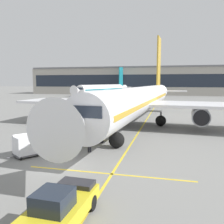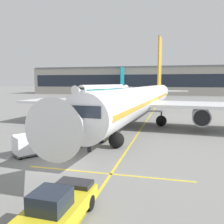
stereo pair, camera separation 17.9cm
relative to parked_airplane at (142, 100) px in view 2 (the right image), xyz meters
The scene contains 13 objects.
ground_plane 18.91m from the parked_airplane, 102.55° to the right, with size 600.00×600.00×0.00m, color slate.
parked_airplane is the anchor object (origin of this frame).
belt_loader 12.10m from the parked_airplane, 110.09° to the right, with size 4.15×5.18×2.64m.
baggage_cart_lead 15.68m from the parked_airplane, 115.30° to the right, with size 2.45×2.70×1.91m.
baggage_cart_second 18.51m from the parked_airplane, 115.46° to the right, with size 2.45×2.70×1.91m.
pushback_tug 25.17m from the parked_airplane, 91.33° to the right, with size 2.24×4.47×1.83m.
ground_crew_by_loader 15.59m from the parked_airplane, 112.33° to the right, with size 0.52×0.39×1.74m.
ground_crew_by_carts 14.68m from the parked_airplane, 101.93° to the right, with size 0.47×0.42×1.74m.
safety_cone_engine_keepout 7.09m from the parked_airplane, 166.57° to the right, with size 0.61×0.61×0.69m.
apron_guidance_line_lead_in 3.89m from the parked_airplane, 74.16° to the right, with size 0.20×110.00×0.01m.
apron_guidance_line_stop_bar 19.14m from the parked_airplane, 90.20° to the right, with size 12.00×0.20×0.01m.
terminal_building 90.78m from the parked_airplane, 92.40° to the left, with size 127.63×18.59×13.89m.
distant_airplane 67.10m from the parked_airplane, 110.33° to the left, with size 30.72×39.25×13.24m.
Camera 2 is at (8.25, -16.25, 6.36)m, focal length 38.64 mm.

